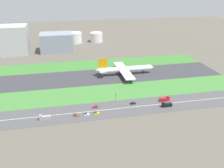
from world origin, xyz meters
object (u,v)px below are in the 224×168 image
object	(u,v)px
car_4	(133,103)
terminal_building	(15,40)
fuel_tank_centre	(96,37)
traffic_light	(116,97)
car_1	(96,113)
fuel_tank_west	(75,38)
truck_2	(45,118)
car_2	(95,107)
hangar_building	(57,42)
car_3	(76,115)
truck_0	(166,105)
airliner	(124,69)
truck_1	(165,99)
car_0	(86,114)

from	to	relation	value
car_4	terminal_building	world-z (taller)	terminal_building
car_4	fuel_tank_centre	size ratio (longest dim) A/B	0.22
traffic_light	car_1	bearing A→B (deg)	-137.33
car_1	fuel_tank_west	distance (m)	237.12
truck_2	fuel_tank_centre	world-z (taller)	fuel_tank_centre
fuel_tank_west	fuel_tank_centre	xyz separation A→B (m)	(35.66, 0.00, -0.72)
car_2	traffic_light	bearing A→B (deg)	23.30
car_1	car_4	distance (m)	33.93
hangar_building	car_1	bearing A→B (deg)	-81.76
truck_2	fuel_tank_centre	bearing A→B (deg)	-107.44
car_4	car_3	bearing A→B (deg)	-168.14
car_4	truck_2	bearing A→B (deg)	-171.92
truck_0	hangar_building	size ratio (longest dim) A/B	0.19
airliner	truck_2	xyz separation A→B (m)	(-80.38, -78.00, -4.56)
car_4	traffic_light	xyz separation A→B (m)	(-12.91, 7.99, 3.37)
truck_2	car_2	xyz separation A→B (m)	(38.99, 10.00, -0.75)
truck_2	truck_1	world-z (taller)	same
truck_0	truck_1	distance (m)	10.37
truck_2	car_2	distance (m)	40.26
airliner	car_0	distance (m)	92.70
fuel_tank_west	car_3	bearing A→B (deg)	-93.85
truck_0	terminal_building	distance (m)	239.10
car_0	traffic_light	distance (m)	32.61
fuel_tank_centre	fuel_tank_west	bearing A→B (deg)	180.00
airliner	car_0	world-z (taller)	airliner
car_2	fuel_tank_centre	world-z (taller)	fuel_tank_centre
car_4	hangar_building	world-z (taller)	hangar_building
car_0	fuel_tank_west	world-z (taller)	fuel_tank_west
car_1	car_2	bearing A→B (deg)	-95.45
truck_0	truck_2	xyz separation A→B (m)	(-95.64, 0.00, 0.00)
terminal_building	fuel_tank_centre	size ratio (longest dim) A/B	1.90
airliner	car_1	world-z (taller)	airliner
car_2	car_4	distance (m)	31.47
airliner	truck_2	world-z (taller)	airliner
airliner	traffic_light	world-z (taller)	airliner
car_1	terminal_building	bearing A→B (deg)	-66.42
car_2	car_0	bearing A→B (deg)	-130.11
car_0	car_4	size ratio (longest dim) A/B	1.00
car_0	hangar_building	bearing A→B (deg)	-83.96
car_2	hangar_building	size ratio (longest dim) A/B	0.10
car_3	hangar_building	size ratio (longest dim) A/B	0.10
airliner	hangar_building	bearing A→B (deg)	121.60
airliner	truck_1	size ratio (longest dim) A/B	7.74
truck_0	car_0	xyz separation A→B (m)	(-65.07, 0.00, -0.75)
truck_0	car_4	world-z (taller)	truck_0
truck_2	car_2	bearing A→B (deg)	-165.62
traffic_light	fuel_tank_centre	world-z (taller)	fuel_tank_centre
car_1	car_2	distance (m)	10.05
car_4	fuel_tank_west	distance (m)	229.32
car_1	traffic_light	size ratio (longest dim) A/B	0.61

